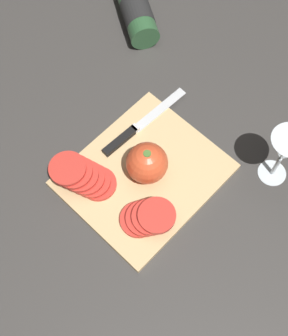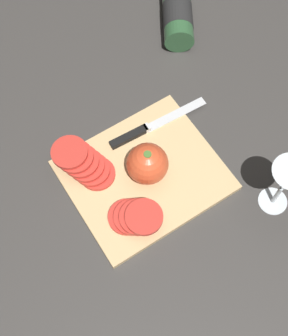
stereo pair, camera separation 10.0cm
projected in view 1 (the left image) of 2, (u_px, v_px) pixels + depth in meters
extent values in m
plane|color=#383533|center=(163.00, 144.00, 1.08)|extent=(3.00, 3.00, 0.00)
cube|color=tan|center=(144.00, 175.00, 1.04)|extent=(0.33, 0.28, 0.01)
cylinder|color=#2D5633|center=(136.00, 11.00, 1.20)|extent=(0.16, 0.20, 0.07)
cylinder|color=black|center=(138.00, 15.00, 1.19)|extent=(0.11, 0.11, 0.08)
cylinder|color=silver|center=(272.00, 173.00, 1.05)|extent=(0.06, 0.06, 0.00)
cylinder|color=silver|center=(276.00, 166.00, 1.01)|extent=(0.01, 0.01, 0.07)
cone|color=silver|center=(286.00, 150.00, 0.94)|extent=(0.08, 0.08, 0.08)
cone|color=#DBCC84|center=(282.00, 156.00, 0.97)|extent=(0.02, 0.02, 0.03)
sphere|color=#DB4C28|center=(147.00, 163.00, 0.99)|extent=(0.09, 0.09, 0.09)
cylinder|color=#47702D|center=(147.00, 154.00, 0.95)|extent=(0.02, 0.02, 0.01)
cube|color=silver|center=(160.00, 110.00, 1.10)|extent=(0.16, 0.03, 0.00)
cube|color=silver|center=(135.00, 128.00, 1.07)|extent=(0.01, 0.02, 0.01)
cube|color=black|center=(120.00, 141.00, 1.06)|extent=(0.09, 0.02, 0.01)
cylinder|color=red|center=(138.00, 220.00, 0.98)|extent=(0.08, 0.08, 0.01)
cylinder|color=red|center=(144.00, 218.00, 0.97)|extent=(0.08, 0.08, 0.01)
cylinder|color=red|center=(151.00, 217.00, 0.96)|extent=(0.08, 0.08, 0.01)
cylinder|color=red|center=(157.00, 215.00, 0.95)|extent=(0.08, 0.08, 0.01)
cylinder|color=red|center=(99.00, 184.00, 1.01)|extent=(0.08, 0.08, 0.01)
cylinder|color=red|center=(92.00, 181.00, 1.01)|extent=(0.08, 0.08, 0.01)
cylinder|color=red|center=(86.00, 178.00, 1.00)|extent=(0.08, 0.08, 0.01)
cylinder|color=red|center=(80.00, 175.00, 0.99)|extent=(0.08, 0.08, 0.01)
cylinder|color=red|center=(74.00, 172.00, 0.98)|extent=(0.08, 0.08, 0.01)
cylinder|color=red|center=(67.00, 168.00, 0.98)|extent=(0.08, 0.08, 0.01)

